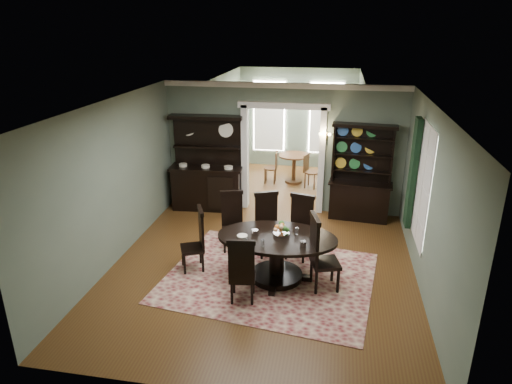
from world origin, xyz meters
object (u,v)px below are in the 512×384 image
dining_table (277,249)px  parlor_table (294,164)px  sideboard (207,177)px  welsh_dresser (360,185)px

dining_table → parlor_table: 5.18m
sideboard → welsh_dresser: size_ratio=1.03×
parlor_table → dining_table: bearing=-87.5°
welsh_dresser → parlor_table: (-1.72, 2.20, -0.27)m
dining_table → welsh_dresser: size_ratio=0.95×
dining_table → sideboard: (-2.09, 2.95, 0.22)m
sideboard → welsh_dresser: sideboard is taller
dining_table → parlor_table: dining_table is taller
sideboard → parlor_table: bearing=45.7°
dining_table → sideboard: sideboard is taller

